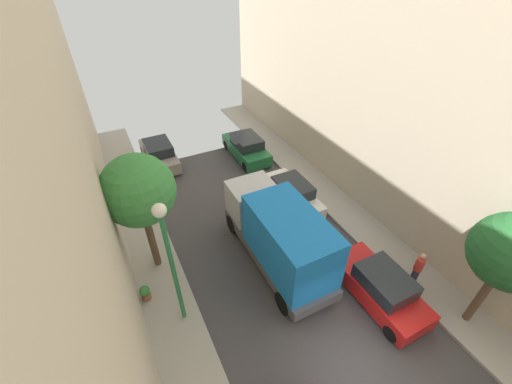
# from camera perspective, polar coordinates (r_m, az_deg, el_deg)

# --- Properties ---
(ground) EXTENTS (32.00, 32.00, 0.00)m
(ground) POSITION_cam_1_polar(r_m,az_deg,el_deg) (13.17, 16.56, -27.41)
(ground) COLOR #423F42
(sidewalk_right) EXTENTS (2.00, 44.00, 0.15)m
(sidewalk_right) POSITION_cam_1_polar(r_m,az_deg,el_deg) (15.80, 31.05, -17.02)
(sidewalk_right) COLOR #A8A399
(sidewalk_right) RESTS_ON ground
(parked_car_left_3) EXTENTS (1.78, 4.20, 1.57)m
(parked_car_left_3) POSITION_cam_1_polar(r_m,az_deg,el_deg) (22.12, -16.59, 6.40)
(parked_car_left_3) COLOR gray
(parked_car_left_3) RESTS_ON ground
(parked_car_right_2) EXTENTS (1.78, 4.20, 1.57)m
(parked_car_right_2) POSITION_cam_1_polar(r_m,az_deg,el_deg) (14.39, 20.91, -15.29)
(parked_car_right_2) COLOR red
(parked_car_right_2) RESTS_ON ground
(parked_car_right_3) EXTENTS (1.78, 4.20, 1.57)m
(parked_car_right_3) POSITION_cam_1_polar(r_m,az_deg,el_deg) (17.83, 6.15, -0.37)
(parked_car_right_3) COLOR white
(parked_car_right_3) RESTS_ON ground
(parked_car_right_4) EXTENTS (1.78, 4.20, 1.57)m
(parked_car_right_4) POSITION_cam_1_polar(r_m,az_deg,el_deg) (21.93, -1.69, 7.78)
(parked_car_right_4) COLOR #1E6638
(parked_car_right_4) RESTS_ON ground
(delivery_truck) EXTENTS (2.26, 6.60, 3.38)m
(delivery_truck) POSITION_cam_1_polar(r_m,az_deg,el_deg) (13.95, 4.05, -7.41)
(delivery_truck) COLOR #4C4C51
(delivery_truck) RESTS_ON ground
(pedestrian) EXTENTS (0.40, 0.36, 1.72)m
(pedestrian) POSITION_cam_1_polar(r_m,az_deg,el_deg) (15.17, 26.49, -11.76)
(pedestrian) COLOR #2D334C
(pedestrian) RESTS_ON sidewalk_right
(street_tree_0) EXTENTS (2.83, 2.83, 5.52)m
(street_tree_0) POSITION_cam_1_polar(r_m,az_deg,el_deg) (12.96, -19.90, 0.14)
(street_tree_0) COLOR brown
(street_tree_0) RESTS_ON sidewalk_left
(street_tree_1) EXTENTS (2.56, 2.56, 5.01)m
(street_tree_1) POSITION_cam_1_polar(r_m,az_deg,el_deg) (13.22, 38.20, -8.34)
(street_tree_1) COLOR brown
(street_tree_1) RESTS_ON sidewalk_right
(potted_plant_0) EXTENTS (0.41, 0.41, 0.73)m
(potted_plant_0) POSITION_cam_1_polar(r_m,az_deg,el_deg) (14.29, -18.81, -16.33)
(potted_plant_0) COLOR brown
(potted_plant_0) RESTS_ON sidewalk_left
(lamp_post) EXTENTS (0.44, 0.44, 5.61)m
(lamp_post) POSITION_cam_1_polar(r_m,az_deg,el_deg) (10.88, -15.00, -9.95)
(lamp_post) COLOR #26723F
(lamp_post) RESTS_ON sidewalk_left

